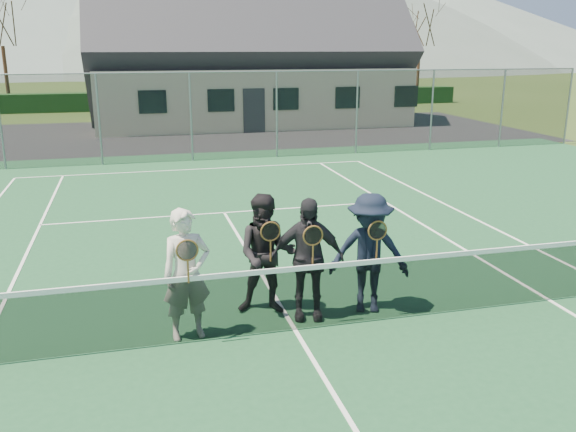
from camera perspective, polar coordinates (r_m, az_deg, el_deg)
name	(u,v)px	position (r m, az deg, el deg)	size (l,w,h in m)	color
ground	(177,135)	(27.84, -10.31, 7.43)	(220.00, 220.00, 0.00)	#2E4318
court_surface	(295,331)	(8.66, 0.65, -10.68)	(30.00, 30.00, 0.02)	#1C4C2B
tarmac_carpark	(83,139)	(27.83, -18.60, 6.88)	(40.00, 12.00, 0.01)	black
hedge_row	(161,100)	(39.68, -11.77, 10.54)	(40.00, 1.20, 1.10)	black
hill_centre	(261,0)	(105.08, -2.58, 19.52)	(120.00, 120.00, 22.00)	#516157
hill_east	(453,28)	(117.34, 15.16, 16.66)	(90.00, 90.00, 14.00)	#576960
court_markings	(295,330)	(8.66, 0.65, -10.59)	(11.03, 23.83, 0.01)	white
tennis_net	(295,296)	(8.44, 0.66, -7.45)	(11.68, 0.08, 1.10)	slate
perimeter_fence	(191,117)	(21.22, -9.07, 9.15)	(30.07, 0.07, 3.02)	slate
clubhouse	(247,43)	(32.07, -3.86, 15.85)	(15.60, 8.20, 7.70)	beige
tree_c	(188,14)	(40.74, -9.33, 18.17)	(3.20, 3.20, 7.77)	#3A2315
tree_d	(339,16)	(42.90, 4.79, 18.18)	(3.20, 3.20, 7.77)	#352413
tree_e	(421,17)	(45.23, 12.34, 17.75)	(3.20, 3.20, 7.77)	#361F13
player_a	(187,275)	(8.23, -9.46, -5.42)	(0.72, 0.55, 1.80)	beige
player_b	(267,254)	(8.89, -2.02, -3.61)	(1.03, 0.89, 1.80)	black
player_c	(307,259)	(8.71, 1.81, -4.02)	(1.13, 0.67, 1.80)	black
player_d	(369,253)	(9.01, 7.61, -3.48)	(1.32, 1.03, 1.80)	black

